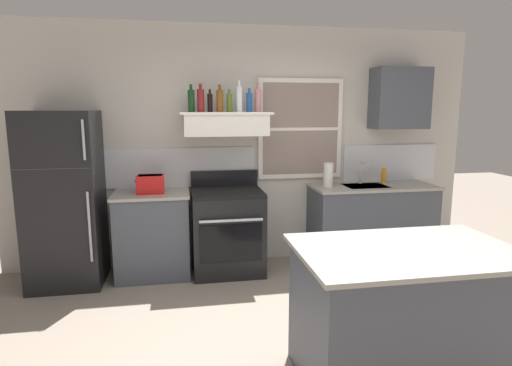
{
  "coord_description": "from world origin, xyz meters",
  "views": [
    {
      "loc": [
        -0.73,
        -2.61,
        1.77
      ],
      "look_at": [
        -0.05,
        1.2,
        1.1
      ],
      "focal_mm": 29.72,
      "sensor_mm": 36.0,
      "label": 1
    }
  ],
  "objects": [
    {
      "name": "ground_plane",
      "position": [
        0.0,
        0.0,
        0.0
      ],
      "size": [
        16.0,
        16.0,
        0.0
      ],
      "primitive_type": "plane",
      "color": "gray"
    },
    {
      "name": "back_wall",
      "position": [
        0.03,
        2.23,
        1.35
      ],
      "size": [
        5.4,
        0.11,
        2.7
      ],
      "color": "beige",
      "rests_on": "ground_plane"
    },
    {
      "name": "refrigerator",
      "position": [
        -1.9,
        1.84,
        0.88
      ],
      "size": [
        0.7,
        0.72,
        1.76
      ],
      "color": "black",
      "rests_on": "ground_plane"
    },
    {
      "name": "counter_left_of_stove",
      "position": [
        -1.05,
        1.9,
        0.46
      ],
      "size": [
        0.79,
        0.63,
        0.91
      ],
      "color": "#474C56",
      "rests_on": "ground_plane"
    },
    {
      "name": "toaster",
      "position": [
        -1.05,
        1.87,
        1.01
      ],
      "size": [
        0.3,
        0.2,
        0.19
      ],
      "color": "red",
      "rests_on": "counter_left_of_stove"
    },
    {
      "name": "stove_range",
      "position": [
        -0.25,
        1.86,
        0.46
      ],
      "size": [
        0.76,
        0.69,
        1.09
      ],
      "color": "black",
      "rests_on": "ground_plane"
    },
    {
      "name": "range_hood_shelf",
      "position": [
        -0.25,
        1.96,
        1.62
      ],
      "size": [
        0.96,
        0.52,
        0.24
      ],
      "color": "white"
    },
    {
      "name": "bottle_dark_green_wine",
      "position": [
        -0.61,
        1.96,
        1.87
      ],
      "size": [
        0.07,
        0.07,
        0.29
      ],
      "color": "#143819",
      "rests_on": "range_hood_shelf"
    },
    {
      "name": "bottle_red_label_wine",
      "position": [
        -0.51,
        1.94,
        1.87
      ],
      "size": [
        0.07,
        0.07,
        0.29
      ],
      "color": "maroon",
      "rests_on": "range_hood_shelf"
    },
    {
      "name": "bottle_balsamic_dark",
      "position": [
        -0.41,
        1.97,
        1.85
      ],
      "size": [
        0.06,
        0.06,
        0.24
      ],
      "color": "black",
      "rests_on": "range_hood_shelf"
    },
    {
      "name": "bottle_amber_wine",
      "position": [
        -0.31,
        1.93,
        1.87
      ],
      "size": [
        0.07,
        0.07,
        0.29
      ],
      "color": "brown",
      "rests_on": "range_hood_shelf"
    },
    {
      "name": "bottle_olive_oil_square",
      "position": [
        -0.2,
        1.96,
        1.85
      ],
      "size": [
        0.06,
        0.06,
        0.24
      ],
      "color": "#4C601E",
      "rests_on": "range_hood_shelf"
    },
    {
      "name": "bottle_clear_tall",
      "position": [
        -0.1,
        1.95,
        1.89
      ],
      "size": [
        0.06,
        0.06,
        0.33
      ],
      "color": "silver",
      "rests_on": "range_hood_shelf"
    },
    {
      "name": "bottle_blue_liqueur",
      "position": [
        0.01,
        1.97,
        1.85
      ],
      "size": [
        0.07,
        0.07,
        0.25
      ],
      "color": "#1E478C",
      "rests_on": "range_hood_shelf"
    },
    {
      "name": "bottle_rose_pink",
      "position": [
        0.12,
        2.02,
        1.87
      ],
      "size": [
        0.07,
        0.07,
        0.31
      ],
      "color": "#C67F84",
      "rests_on": "range_hood_shelf"
    },
    {
      "name": "counter_right_with_sink",
      "position": [
        1.45,
        1.9,
        0.46
      ],
      "size": [
        1.43,
        0.63,
        0.91
      ],
      "color": "#474C56",
      "rests_on": "ground_plane"
    },
    {
      "name": "sink_faucet",
      "position": [
        1.35,
        2.0,
        1.08
      ],
      "size": [
        0.03,
        0.17,
        0.28
      ],
      "color": "silver",
      "rests_on": "counter_right_with_sink"
    },
    {
      "name": "paper_towel_roll",
      "position": [
        0.91,
        1.9,
        1.04
      ],
      "size": [
        0.11,
        0.11,
        0.27
      ],
      "primitive_type": "cylinder",
      "color": "white",
      "rests_on": "counter_right_with_sink"
    },
    {
      "name": "dish_soap_bottle",
      "position": [
        1.63,
        2.0,
        1.0
      ],
      "size": [
        0.06,
        0.06,
        0.18
      ],
      "primitive_type": "cylinder",
      "color": "orange",
      "rests_on": "counter_right_with_sink"
    },
    {
      "name": "kitchen_island",
      "position": [
        0.66,
        -0.27,
        0.46
      ],
      "size": [
        1.4,
        0.9,
        0.91
      ],
      "color": "#474C56",
      "rests_on": "ground_plane"
    },
    {
      "name": "upper_cabinet_right",
      "position": [
        1.8,
        2.04,
        1.9
      ],
      "size": [
        0.64,
        0.32,
        0.7
      ],
      "color": "#474C56"
    }
  ]
}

